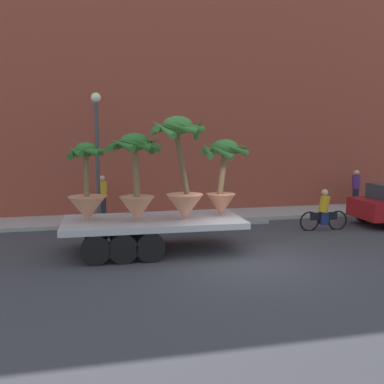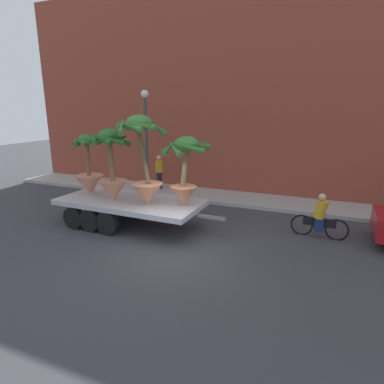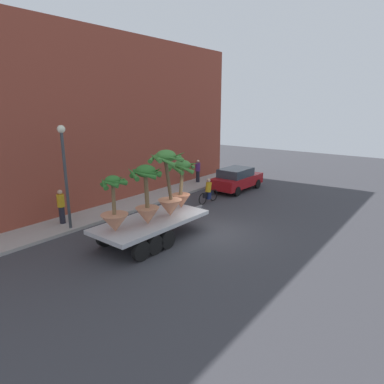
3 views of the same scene
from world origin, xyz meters
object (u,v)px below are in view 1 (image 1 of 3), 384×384
(potted_palm_middle, at_px, (87,193))
(potted_palm_front, at_px, (223,176))
(potted_palm_extra, at_px, (136,179))
(flatbed_trailer, at_px, (145,226))
(street_lamp, at_px, (97,141))
(pedestrian_far_left, at_px, (102,196))
(potted_palm_rear, at_px, (182,172))
(cyclist, at_px, (324,212))
(pedestrian_near_gate, at_px, (356,188))

(potted_palm_middle, height_order, potted_palm_front, potted_palm_front)
(potted_palm_middle, bearing_deg, potted_palm_extra, -16.92)
(flatbed_trailer, relative_size, street_lamp, 1.30)
(pedestrian_far_left, relative_size, street_lamp, 0.35)
(potted_palm_rear, xyz_separation_m, potted_palm_front, (1.36, 0.37, -0.19))
(cyclist, bearing_deg, potted_palm_middle, -171.06)
(pedestrian_near_gate, relative_size, street_lamp, 0.35)
(potted_palm_extra, distance_m, street_lamp, 4.42)
(potted_palm_front, relative_size, cyclist, 1.27)
(potted_palm_middle, relative_size, potted_palm_front, 0.97)
(pedestrian_near_gate, height_order, pedestrian_far_left, same)
(potted_palm_middle, height_order, pedestrian_far_left, potted_palm_middle)
(flatbed_trailer, height_order, cyclist, cyclist)
(street_lamp, bearing_deg, cyclist, -17.17)
(potted_palm_middle, xyz_separation_m, pedestrian_far_left, (0.51, 4.66, -0.76))
(potted_palm_front, distance_m, pedestrian_near_gate, 9.28)
(potted_palm_middle, bearing_deg, potted_palm_rear, -9.32)
(cyclist, height_order, pedestrian_far_left, pedestrian_far_left)
(potted_palm_extra, bearing_deg, pedestrian_far_left, 99.64)
(pedestrian_far_left, bearing_deg, potted_palm_front, -53.18)
(potted_palm_rear, distance_m, potted_palm_extra, 1.34)
(potted_palm_front, xyz_separation_m, cyclist, (4.25, 1.38, -1.54))
(flatbed_trailer, xyz_separation_m, pedestrian_near_gate, (10.24, 4.90, 0.29))
(pedestrian_near_gate, xyz_separation_m, street_lamp, (-11.53, -1.01, 2.19))
(potted_palm_extra, xyz_separation_m, pedestrian_near_gate, (10.51, 5.19, -1.17))
(potted_palm_rear, xyz_separation_m, potted_palm_extra, (-1.32, 0.03, -0.18))
(potted_palm_front, relative_size, pedestrian_far_left, 1.37)
(cyclist, xyz_separation_m, street_lamp, (-7.95, 2.46, 2.56))
(cyclist, bearing_deg, potted_palm_front, -162.04)
(pedestrian_far_left, height_order, street_lamp, street_lamp)
(potted_palm_rear, bearing_deg, pedestrian_near_gate, 29.59)
(flatbed_trailer, distance_m, potted_palm_front, 2.81)
(potted_palm_rear, relative_size, potted_palm_extra, 1.19)
(flatbed_trailer, xyz_separation_m, potted_palm_rear, (1.05, -0.32, 1.64))
(potted_palm_extra, bearing_deg, flatbed_trailer, 47.11)
(potted_palm_rear, xyz_separation_m, pedestrian_far_left, (-2.19, 5.11, -1.35))
(street_lamp, bearing_deg, potted_palm_extra, -76.35)
(potted_palm_extra, bearing_deg, pedestrian_near_gate, 26.29)
(potted_palm_rear, xyz_separation_m, potted_palm_middle, (-2.69, 0.44, -0.59))
(flatbed_trailer, height_order, street_lamp, street_lamp)
(flatbed_trailer, distance_m, pedestrian_far_left, 4.93)
(flatbed_trailer, bearing_deg, street_lamp, 108.35)
(potted_palm_rear, relative_size, potted_palm_middle, 1.33)
(cyclist, height_order, pedestrian_near_gate, pedestrian_near_gate)
(pedestrian_near_gate, height_order, street_lamp, street_lamp)
(potted_palm_rear, bearing_deg, potted_palm_front, 15.17)
(potted_palm_extra, xyz_separation_m, street_lamp, (-1.02, 4.18, 1.01))
(flatbed_trailer, bearing_deg, potted_palm_rear, -16.95)
(cyclist, bearing_deg, street_lamp, 162.83)
(pedestrian_far_left, bearing_deg, potted_palm_extra, -80.36)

